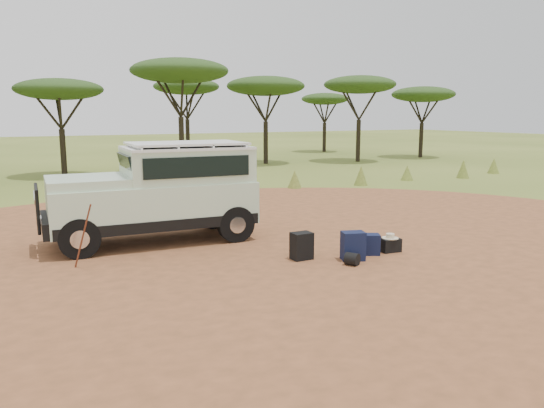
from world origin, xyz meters
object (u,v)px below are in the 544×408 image
walking_staff (83,236)px  backpack_navy (353,246)px  duffel_navy (370,244)px  backpack_olive (354,248)px  safari_vehicle (160,194)px  backpack_black (302,246)px  hard_case (390,245)px

walking_staff → backpack_navy: walking_staff is taller
duffel_navy → walking_staff: bearing=-170.0°
backpack_olive → duffel_navy: 0.56m
safari_vehicle → duffel_navy: safari_vehicle is taller
backpack_black → backpack_olive: (1.00, -0.51, -0.06)m
backpack_navy → hard_case: (1.16, 0.17, -0.15)m
walking_staff → backpack_olive: 5.61m
backpack_black → duffel_navy: size_ratio=1.27×
safari_vehicle → hard_case: bearing=-35.6°
duffel_navy → hard_case: duffel_navy is taller
hard_case → duffel_navy: bearing=-175.8°
backpack_black → duffel_navy: bearing=-14.2°
walking_staff → duffel_navy: walking_staff is taller
duffel_navy → hard_case: size_ratio=1.05×
backpack_black → duffel_navy: backpack_black is taller
safari_vehicle → walking_staff: bearing=-138.5°
walking_staff → backpack_olive: size_ratio=2.96×
backpack_black → backpack_navy: bearing=-32.0°
duffel_navy → hard_case: bearing=25.5°
backpack_navy → hard_case: size_ratio=1.41×
duffel_navy → hard_case: 0.56m
safari_vehicle → backpack_olive: safari_vehicle is taller
safari_vehicle → backpack_olive: bearing=-45.0°
backpack_navy → duffel_navy: (0.61, 0.19, -0.08)m
backpack_navy → backpack_olive: size_ratio=1.30×
walking_staff → hard_case: size_ratio=3.20×
backpack_navy → backpack_olive: (0.07, 0.06, -0.07)m
safari_vehicle → backpack_olive: size_ratio=10.64×
safari_vehicle → backpack_olive: 4.87m
walking_staff → backpack_navy: size_ratio=2.27×
hard_case → walking_staff: bearing=170.0°
backpack_black → hard_case: backpack_black is taller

